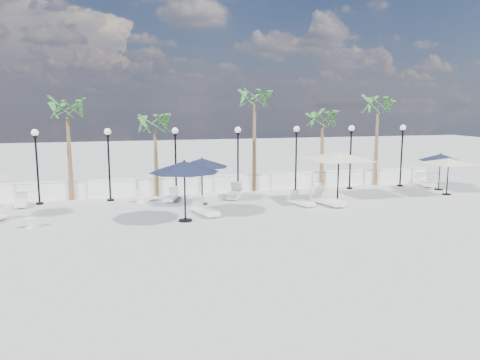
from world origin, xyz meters
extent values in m
plane|color=#A3A49F|center=(0.00, 0.00, 0.00)|extent=(100.00, 100.00, 0.00)
cube|color=white|center=(0.00, 7.50, 0.45)|extent=(26.00, 0.30, 0.90)
cube|color=white|center=(0.00, 7.50, 0.97)|extent=(26.00, 0.12, 0.08)
cylinder|color=black|center=(-10.50, 6.50, 0.05)|extent=(0.36, 0.36, 0.10)
cylinder|color=black|center=(-10.50, 6.50, 1.75)|extent=(0.10, 0.10, 3.50)
cylinder|color=black|center=(-10.50, 6.50, 3.45)|extent=(0.18, 0.18, 0.10)
sphere|color=white|center=(-10.50, 6.50, 3.66)|extent=(0.36, 0.36, 0.36)
cylinder|color=black|center=(-7.00, 6.50, 0.05)|extent=(0.36, 0.36, 0.10)
cylinder|color=black|center=(-7.00, 6.50, 1.75)|extent=(0.10, 0.10, 3.50)
cylinder|color=black|center=(-7.00, 6.50, 3.45)|extent=(0.18, 0.18, 0.10)
sphere|color=white|center=(-7.00, 6.50, 3.66)|extent=(0.36, 0.36, 0.36)
cylinder|color=black|center=(-3.50, 6.50, 0.05)|extent=(0.36, 0.36, 0.10)
cylinder|color=black|center=(-3.50, 6.50, 1.75)|extent=(0.10, 0.10, 3.50)
cylinder|color=black|center=(-3.50, 6.50, 3.45)|extent=(0.18, 0.18, 0.10)
sphere|color=white|center=(-3.50, 6.50, 3.66)|extent=(0.36, 0.36, 0.36)
cylinder|color=black|center=(0.00, 6.50, 0.05)|extent=(0.36, 0.36, 0.10)
cylinder|color=black|center=(0.00, 6.50, 1.75)|extent=(0.10, 0.10, 3.50)
cylinder|color=black|center=(0.00, 6.50, 3.45)|extent=(0.18, 0.18, 0.10)
sphere|color=white|center=(0.00, 6.50, 3.66)|extent=(0.36, 0.36, 0.36)
cylinder|color=black|center=(3.50, 6.50, 0.05)|extent=(0.36, 0.36, 0.10)
cylinder|color=black|center=(3.50, 6.50, 1.75)|extent=(0.10, 0.10, 3.50)
cylinder|color=black|center=(3.50, 6.50, 3.45)|extent=(0.18, 0.18, 0.10)
sphere|color=white|center=(3.50, 6.50, 3.66)|extent=(0.36, 0.36, 0.36)
cylinder|color=black|center=(7.00, 6.50, 0.05)|extent=(0.36, 0.36, 0.10)
cylinder|color=black|center=(7.00, 6.50, 1.75)|extent=(0.10, 0.10, 3.50)
cylinder|color=black|center=(7.00, 6.50, 3.45)|extent=(0.18, 0.18, 0.10)
sphere|color=white|center=(7.00, 6.50, 3.66)|extent=(0.36, 0.36, 0.36)
cylinder|color=black|center=(10.50, 6.50, 0.05)|extent=(0.36, 0.36, 0.10)
cylinder|color=black|center=(10.50, 6.50, 1.75)|extent=(0.10, 0.10, 3.50)
cylinder|color=black|center=(10.50, 6.50, 3.45)|extent=(0.18, 0.18, 0.10)
sphere|color=white|center=(10.50, 6.50, 3.66)|extent=(0.36, 0.36, 0.36)
cone|color=brown|center=(-9.00, 7.30, 2.20)|extent=(0.28, 0.28, 4.40)
cone|color=brown|center=(-4.50, 7.30, 1.80)|extent=(0.28, 0.28, 3.60)
cone|color=brown|center=(1.20, 7.30, 2.50)|extent=(0.28, 0.28, 5.00)
cone|color=brown|center=(5.50, 7.30, 1.90)|extent=(0.28, 0.28, 3.80)
cone|color=brown|center=(9.20, 7.30, 2.30)|extent=(0.28, 0.28, 4.60)
cube|color=white|center=(-11.29, 6.20, 0.13)|extent=(0.69, 1.69, 0.09)
cube|color=white|center=(-11.27, 5.98, 0.23)|extent=(0.61, 1.15, 0.09)
cube|color=white|center=(-11.35, 6.86, 0.46)|extent=(0.55, 0.43, 0.51)
cube|color=white|center=(-3.89, 5.64, 0.13)|extent=(1.07, 1.72, 0.09)
cube|color=white|center=(-3.96, 5.43, 0.23)|extent=(0.86, 1.21, 0.09)
cube|color=white|center=(-3.66, 6.26, 0.46)|extent=(0.61, 0.54, 0.51)
cube|color=white|center=(2.33, 2.77, 0.13)|extent=(0.99, 1.69, 0.09)
cube|color=white|center=(2.40, 2.56, 0.22)|extent=(0.80, 1.18, 0.09)
cube|color=white|center=(2.14, 3.39, 0.45)|extent=(0.59, 0.51, 0.50)
cube|color=white|center=(-2.73, 1.97, 0.15)|extent=(1.08, 1.93, 0.10)
cube|color=white|center=(-2.67, 1.73, 0.26)|extent=(0.88, 1.35, 0.10)
cube|color=white|center=(-2.93, 2.68, 0.51)|extent=(0.67, 0.57, 0.57)
cube|color=white|center=(-0.49, 5.49, 0.15)|extent=(1.37, 1.99, 0.10)
cube|color=white|center=(-0.60, 5.26, 0.27)|extent=(1.08, 1.41, 0.10)
cube|color=white|center=(-0.17, 6.18, 0.53)|extent=(0.73, 0.66, 0.59)
cube|color=white|center=(3.67, 2.48, 0.16)|extent=(1.14, 2.14, 0.11)
cube|color=white|center=(3.73, 2.21, 0.29)|extent=(0.94, 1.49, 0.11)
cube|color=white|center=(3.47, 3.28, 0.57)|extent=(0.73, 0.62, 0.64)
cube|color=white|center=(12.00, 6.20, 0.16)|extent=(1.13, 2.05, 0.11)
cube|color=white|center=(11.93, 5.95, 0.27)|extent=(0.93, 1.43, 0.11)
cube|color=white|center=(12.20, 6.96, 0.55)|extent=(0.71, 0.60, 0.61)
cylinder|color=white|center=(-10.21, 1.56, 0.01)|extent=(0.34, 0.34, 0.03)
cylinder|color=white|center=(-10.21, 1.56, 0.21)|extent=(0.05, 0.05, 0.41)
cylinder|color=white|center=(-10.21, 1.56, 0.42)|extent=(0.44, 0.44, 0.03)
cylinder|color=white|center=(-5.47, 5.67, 0.02)|extent=(0.42, 0.42, 0.03)
cylinder|color=white|center=(-5.47, 5.67, 0.25)|extent=(0.06, 0.06, 0.51)
cylinder|color=white|center=(-5.47, 5.67, 0.52)|extent=(0.55, 0.55, 0.03)
cylinder|color=white|center=(4.79, 6.20, 0.01)|extent=(0.35, 0.35, 0.03)
cylinder|color=white|center=(4.79, 6.20, 0.21)|extent=(0.05, 0.05, 0.42)
cylinder|color=white|center=(4.79, 6.20, 0.43)|extent=(0.46, 0.46, 0.03)
cylinder|color=black|center=(-3.81, 1.07, 0.03)|extent=(0.59, 0.59, 0.06)
cylinder|color=black|center=(-3.81, 1.07, 1.29)|extent=(0.07, 0.07, 2.59)
cone|color=black|center=(-3.81, 1.07, 2.40)|extent=(3.07, 3.07, 0.48)
sphere|color=black|center=(-3.81, 1.07, 2.66)|extent=(0.08, 0.08, 0.08)
cylinder|color=black|center=(-2.45, 4.37, 0.03)|extent=(0.54, 0.54, 0.06)
cylinder|color=black|center=(-2.45, 4.37, 1.16)|extent=(0.07, 0.07, 2.33)
cone|color=black|center=(-2.45, 4.37, 2.15)|extent=(2.71, 2.71, 0.44)
sphere|color=black|center=(-2.45, 4.37, 2.39)|extent=(0.08, 0.08, 0.08)
cylinder|color=black|center=(12.00, 4.80, 0.03)|extent=(0.50, 0.50, 0.05)
cylinder|color=black|center=(12.00, 4.80, 1.06)|extent=(0.06, 0.06, 2.13)
cone|color=black|center=(12.00, 4.80, 1.97)|extent=(2.48, 2.48, 0.40)
sphere|color=black|center=(12.00, 4.80, 2.19)|extent=(0.07, 0.07, 0.07)
cylinder|color=black|center=(4.45, 3.01, 0.03)|extent=(0.59, 0.59, 0.07)
cylinder|color=black|center=(4.45, 3.01, 1.30)|extent=(0.08, 0.08, 2.60)
pyramid|color=beige|center=(4.45, 3.01, 2.63)|extent=(5.76, 5.76, 0.40)
cylinder|color=black|center=(11.40, 3.33, 0.03)|extent=(0.48, 0.48, 0.05)
cylinder|color=black|center=(11.40, 3.33, 1.03)|extent=(0.06, 0.06, 2.06)
pyramid|color=beige|center=(11.40, 3.33, 2.08)|extent=(4.47, 4.47, 0.32)
camera|label=1|loc=(-6.65, -18.78, 4.99)|focal=35.00mm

